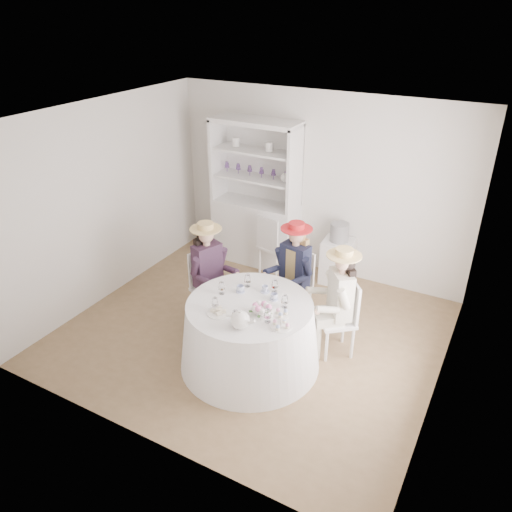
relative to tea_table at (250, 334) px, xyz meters
The scene contains 23 objects.
ground 0.72m from the tea_table, 116.66° to the left, with size 4.50×4.50×0.00m, color brown.
ceiling 2.37m from the tea_table, 116.66° to the left, with size 4.50×4.50×0.00m, color white.
wall_back 2.72m from the tea_table, 96.02° to the left, with size 4.50×4.50×0.00m, color silver.
wall_front 1.77m from the tea_table, 100.30° to the right, with size 4.50×4.50×0.00m, color silver.
wall_left 2.74m from the tea_table, 168.08° to the left, with size 4.50×4.50×0.00m, color silver.
wall_right 2.26m from the tea_table, 15.00° to the left, with size 4.50×4.50×0.00m, color silver.
tea_table is the anchor object (origin of this frame).
hutch 2.62m from the tea_table, 117.14° to the left, with size 1.49×0.90×2.26m.
side_table 2.29m from the tea_table, 85.05° to the left, with size 0.43×0.43×0.66m, color silver.
hatbox 2.32m from the tea_table, 85.05° to the left, with size 0.27×0.27×0.27m, color black.
guest_left 1.10m from the tea_table, 149.44° to the left, with size 0.58×0.52×1.38m.
guest_mid 1.10m from the tea_table, 86.75° to the left, with size 0.52×0.55×1.39m.
guest_right 1.10m from the tea_table, 40.58° to the left, with size 0.59×0.57×1.38m.
spare_chair 2.12m from the tea_table, 110.43° to the left, with size 0.47×0.47×0.97m.
teacup_a 0.52m from the tea_table, 141.34° to the left, with size 0.09×0.09×0.07m, color white.
teacup_b 0.54m from the tea_table, 84.18° to the left, with size 0.08×0.08×0.07m, color white.
teacup_c 0.53m from the tea_table, 47.49° to the left, with size 0.09×0.09×0.07m, color white.
flower_bowl 0.49m from the tea_table, 25.58° to the right, with size 0.20×0.20×0.05m, color white.
flower_arrangement 0.54m from the tea_table, 29.59° to the right, with size 0.18×0.18×0.07m.
table_teapot 0.66m from the tea_table, 72.91° to the right, with size 0.28×0.20×0.21m.
sandwich_plate 0.56m from the tea_table, 122.72° to the right, with size 0.25×0.25×0.06m.
cupcake_stand 0.72m from the tea_table, 23.95° to the right, with size 0.22×0.22×0.20m.
stemware_set 0.48m from the tea_table, ahead, with size 0.83×0.83×0.15m.
Camera 1 is at (2.55, -4.53, 3.80)m, focal length 35.00 mm.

